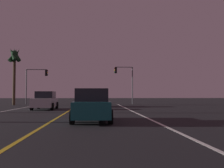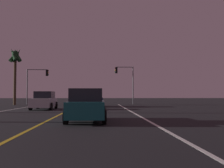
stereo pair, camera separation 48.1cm
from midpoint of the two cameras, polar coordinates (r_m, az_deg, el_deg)
lane_edge_right at (r=16.73m, az=7.09°, el=-7.10°), size 0.16×41.19×0.01m
lane_center_divider at (r=16.70m, az=-11.58°, el=-7.08°), size 0.16×41.19×0.01m
car_lead_same_lane at (r=13.59m, az=-4.59°, el=-4.77°), size 2.02×4.30×1.70m
car_ahead_far at (r=30.01m, az=-3.32°, el=-3.42°), size 2.02×4.30×1.70m
car_oncoming at (r=25.32m, az=-14.12°, el=-3.56°), size 2.02×4.30×1.70m
traffic_light_near_right at (r=37.81m, az=3.10°, el=1.66°), size 2.74×0.36×5.44m
traffic_light_near_left at (r=38.59m, az=-15.60°, el=1.25°), size 3.11×0.36×5.01m
palm_tree_left_far at (r=37.19m, az=-20.10°, el=5.07°), size 1.99×1.96×7.69m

